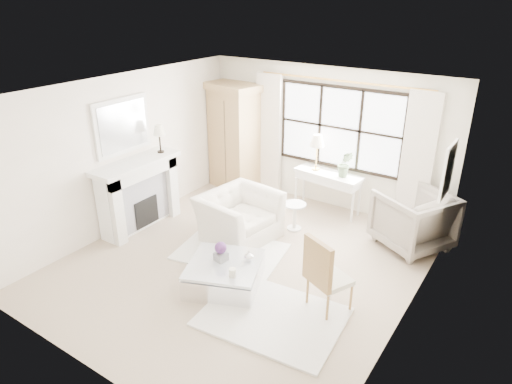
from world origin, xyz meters
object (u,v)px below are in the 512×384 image
Objects in this scene: club_armchair at (239,216)px; coffee_table at (225,274)px; console_table at (327,192)px; armoire at (234,136)px.

club_armchair is 1.43m from coffee_table.
coffee_table is (0.65, -1.26, -0.22)m from club_armchair.
coffee_table is at bearing -86.53° from console_table.
coffee_table is (-0.16, -3.04, -0.22)m from console_table.
console_table is at bearing 11.94° from armoire.
console_table is 3.05m from coffee_table.
armoire reaches higher than club_armchair.
armoire is 2.32m from console_table.
console_table is 1.95m from club_armchair.
club_armchair is (-0.80, -1.78, 0.00)m from console_table.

